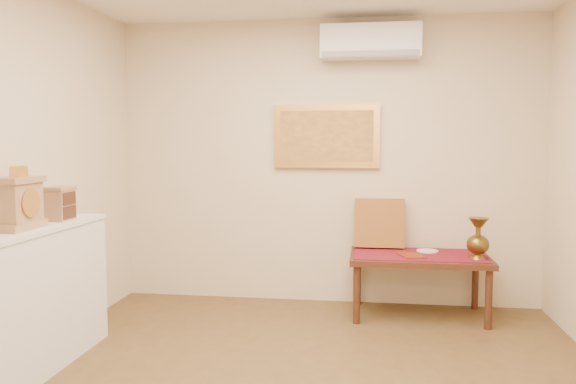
% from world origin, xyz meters
% --- Properties ---
extents(wall_back, '(4.00, 0.02, 2.70)m').
position_xyz_m(wall_back, '(0.00, 2.25, 1.35)').
color(wall_back, beige).
rests_on(wall_back, ground).
extents(wall_front, '(4.00, 0.02, 2.70)m').
position_xyz_m(wall_front, '(0.00, -2.25, 1.35)').
color(wall_front, beige).
rests_on(wall_front, ground).
extents(table_cloth, '(1.14, 0.59, 0.01)m').
position_xyz_m(table_cloth, '(0.85, 1.88, 0.55)').
color(table_cloth, maroon).
rests_on(table_cloth, low_table).
extents(brass_urn_tall, '(0.19, 0.19, 0.43)m').
position_xyz_m(brass_urn_tall, '(1.32, 1.75, 0.77)').
color(brass_urn_tall, brown).
rests_on(brass_urn_tall, table_cloth).
extents(plate, '(0.19, 0.19, 0.01)m').
position_xyz_m(plate, '(0.93, 2.01, 0.56)').
color(plate, white).
rests_on(plate, table_cloth).
extents(menu, '(0.25, 0.30, 0.01)m').
position_xyz_m(menu, '(0.77, 1.78, 0.56)').
color(menu, maroon).
rests_on(menu, table_cloth).
extents(cushion, '(0.46, 0.19, 0.47)m').
position_xyz_m(cushion, '(0.51, 2.15, 0.79)').
color(cushion, maroon).
rests_on(cushion, table_cloth).
extents(display_ledge, '(0.37, 2.02, 0.98)m').
position_xyz_m(display_ledge, '(-1.82, 0.00, 0.49)').
color(display_ledge, silver).
rests_on(display_ledge, floor).
extents(mantel_clock, '(0.17, 0.36, 0.41)m').
position_xyz_m(mantel_clock, '(-1.81, 0.18, 1.15)').
color(mantel_clock, '#A77C55').
rests_on(mantel_clock, display_ledge).
extents(wooden_chest, '(0.16, 0.21, 0.24)m').
position_xyz_m(wooden_chest, '(-1.80, 0.62, 1.10)').
color(wooden_chest, '#A77C55').
rests_on(wooden_chest, display_ledge).
extents(low_table, '(1.20, 0.70, 0.55)m').
position_xyz_m(low_table, '(0.85, 1.88, 0.48)').
color(low_table, '#442114').
rests_on(low_table, floor).
extents(painting, '(1.00, 0.06, 0.60)m').
position_xyz_m(painting, '(0.00, 2.22, 1.60)').
color(painting, gold).
rests_on(painting, wall_back).
extents(ac_unit, '(0.90, 0.25, 0.30)m').
position_xyz_m(ac_unit, '(0.40, 2.12, 2.45)').
color(ac_unit, silver).
rests_on(ac_unit, wall_back).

